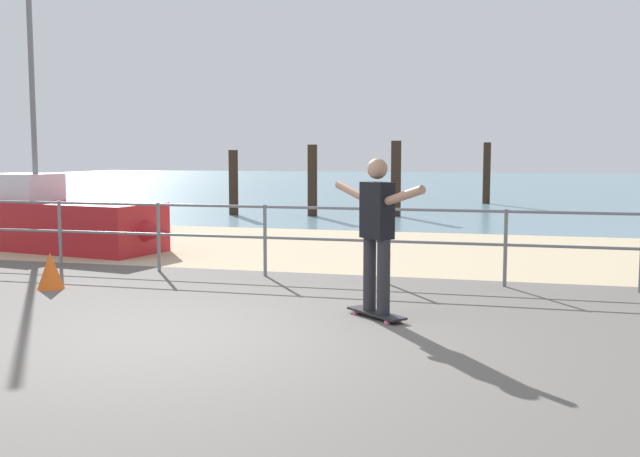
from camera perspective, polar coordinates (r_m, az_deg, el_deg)
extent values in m
cube|color=#605B56|center=(6.47, -14.00, -10.44)|extent=(24.00, 10.00, 0.04)
cube|color=tan|center=(13.89, 2.01, -1.56)|extent=(24.00, 6.00, 0.04)
cube|color=slate|center=(41.58, 10.51, 3.31)|extent=(72.00, 50.00, 0.04)
cylinder|color=slate|center=(12.19, -19.33, -0.45)|extent=(0.05, 0.05, 1.05)
cylinder|color=slate|center=(11.34, -12.29, -0.70)|extent=(0.05, 0.05, 1.05)
cylinder|color=slate|center=(10.69, -4.24, -0.98)|extent=(0.05, 0.05, 1.05)
cylinder|color=slate|center=(10.27, 4.65, -1.26)|extent=(0.05, 0.05, 1.05)
cylinder|color=slate|center=(10.12, 14.04, -1.52)|extent=(0.05, 0.05, 1.05)
cylinder|color=slate|center=(11.29, -12.34, 1.80)|extent=(13.41, 0.04, 0.04)
cylinder|color=slate|center=(11.33, -12.29, -0.44)|extent=(13.41, 0.04, 0.04)
cube|color=#B21E23|center=(14.58, -20.05, 0.22)|extent=(4.58, 2.18, 0.90)
cone|color=#B21E23|center=(13.11, -13.26, -0.18)|extent=(1.22, 0.95, 0.77)
cylinder|color=slate|center=(14.79, -21.26, 10.77)|extent=(0.10, 0.10, 4.52)
cube|color=silver|center=(14.96, -21.77, 2.98)|extent=(1.34, 1.10, 0.50)
cube|color=black|center=(8.06, 4.34, -6.50)|extent=(0.73, 0.68, 0.02)
cylinder|color=#E5598C|center=(7.91, 6.06, -7.07)|extent=(0.06, 0.06, 0.06)
cylinder|color=#E5598C|center=(7.81, 5.15, -7.23)|extent=(0.06, 0.06, 0.06)
cylinder|color=#E5598C|center=(8.33, 3.57, -6.38)|extent=(0.06, 0.06, 0.06)
cylinder|color=#E5598C|center=(8.24, 2.68, -6.52)|extent=(0.06, 0.06, 0.06)
cylinder|color=#26262B|center=(7.89, 4.90, -3.73)|extent=(0.14, 0.14, 0.80)
cylinder|color=#26262B|center=(8.08, 3.83, -3.50)|extent=(0.14, 0.14, 0.80)
cube|color=black|center=(7.90, 4.40, 1.40)|extent=(0.40, 0.39, 0.60)
sphere|color=#9E755B|center=(7.88, 4.42, 4.60)|extent=(0.22, 0.22, 0.22)
cylinder|color=#9E755B|center=(7.54, 6.51, 2.53)|extent=(0.48, 0.43, 0.23)
cylinder|color=#9E755B|center=(8.24, 2.48, 2.85)|extent=(0.48, 0.43, 0.23)
cylinder|color=#332319|center=(21.18, -6.66, 3.49)|extent=(0.26, 0.26, 1.86)
cylinder|color=#332319|center=(20.68, -0.59, 3.68)|extent=(0.27, 0.27, 2.01)
cylinder|color=#332319|center=(20.75, 5.85, 3.81)|extent=(0.28, 0.28, 2.11)
cylinder|color=#332319|center=(26.33, 12.68, 4.15)|extent=(0.26, 0.26, 2.13)
cone|color=#E55919|center=(10.31, -19.98, -3.11)|extent=(0.36, 0.36, 0.50)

